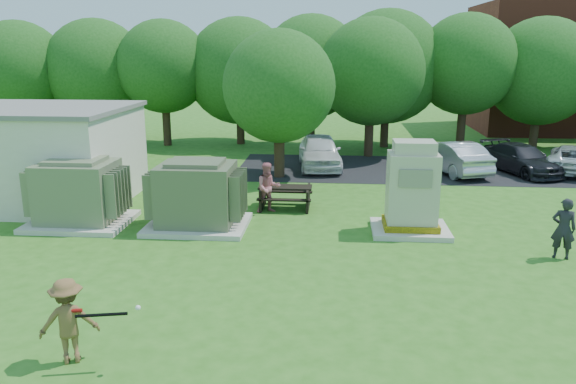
# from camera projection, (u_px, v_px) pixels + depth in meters

# --- Properties ---
(ground) EXTENTS (120.00, 120.00, 0.00)m
(ground) POSITION_uv_depth(u_px,v_px,m) (273.00, 293.00, 12.57)
(ground) COLOR #2D6619
(ground) RESTS_ON ground
(parking_strip) EXTENTS (20.00, 6.00, 0.01)m
(parking_strip) POSITION_uv_depth(u_px,v_px,m) (462.00, 170.00, 25.02)
(parking_strip) COLOR #232326
(parking_strip) RESTS_ON ground
(transformer_left) EXTENTS (3.00, 2.40, 2.07)m
(transformer_left) POSITION_uv_depth(u_px,v_px,m) (78.00, 194.00, 17.20)
(transformer_left) COLOR beige
(transformer_left) RESTS_ON ground
(transformer_right) EXTENTS (3.00, 2.40, 2.07)m
(transformer_right) POSITION_uv_depth(u_px,v_px,m) (197.00, 196.00, 16.90)
(transformer_right) COLOR beige
(transformer_right) RESTS_ON ground
(generator_cabinet) EXTENTS (2.25, 1.84, 2.74)m
(generator_cabinet) POSITION_uv_depth(u_px,v_px,m) (412.00, 193.00, 16.40)
(generator_cabinet) COLOR beige
(generator_cabinet) RESTS_ON ground
(picnic_table) EXTENTS (1.80, 1.35, 0.77)m
(picnic_table) POSITION_uv_depth(u_px,v_px,m) (285.00, 194.00, 19.04)
(picnic_table) COLOR black
(picnic_table) RESTS_ON ground
(batter) EXTENTS (1.13, 0.89, 1.54)m
(batter) POSITION_uv_depth(u_px,v_px,m) (68.00, 321.00, 9.67)
(batter) COLOR brown
(batter) RESTS_ON ground
(person_by_generator) EXTENTS (0.67, 0.54, 1.62)m
(person_by_generator) POSITION_uv_depth(u_px,v_px,m) (564.00, 229.00, 14.43)
(person_by_generator) COLOR black
(person_by_generator) RESTS_ON ground
(person_at_picnic) EXTENTS (0.98, 0.87, 1.68)m
(person_at_picnic) POSITION_uv_depth(u_px,v_px,m) (268.00, 188.00, 18.49)
(person_at_picnic) COLOR #C1666F
(person_at_picnic) RESTS_ON ground
(car_white) EXTENTS (2.24, 4.60, 1.51)m
(car_white) POSITION_uv_depth(u_px,v_px,m) (320.00, 151.00, 25.35)
(car_white) COLOR silver
(car_white) RESTS_ON ground
(car_silver_a) EXTENTS (2.78, 4.50, 1.40)m
(car_silver_a) POSITION_uv_depth(u_px,v_px,m) (453.00, 157.00, 24.32)
(car_silver_a) COLOR #AFB0B4
(car_silver_a) RESTS_ON ground
(car_dark) EXTENTS (3.09, 4.57, 1.23)m
(car_dark) POSITION_uv_depth(u_px,v_px,m) (522.00, 159.00, 24.32)
(car_dark) COLOR black
(car_dark) RESTS_ON ground
(car_silver_b) EXTENTS (3.60, 4.74, 1.20)m
(car_silver_b) POSITION_uv_depth(u_px,v_px,m) (573.00, 159.00, 24.48)
(car_silver_b) COLOR silver
(car_silver_b) RESTS_ON ground
(batting_equipment) EXTENTS (1.29, 0.28, 0.22)m
(batting_equipment) POSITION_uv_depth(u_px,v_px,m) (102.00, 313.00, 9.38)
(batting_equipment) COLOR black
(batting_equipment) RESTS_ON ground
(tree_row) EXTENTS (41.30, 13.30, 7.30)m
(tree_row) POSITION_uv_depth(u_px,v_px,m) (345.00, 70.00, 29.23)
(tree_row) COLOR #47301E
(tree_row) RESTS_ON ground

